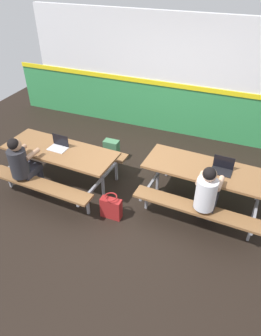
{
  "coord_description": "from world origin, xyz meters",
  "views": [
    {
      "loc": [
        1.58,
        -3.87,
        3.58
      ],
      "look_at": [
        0.0,
        0.04,
        0.55
      ],
      "focal_mm": 32.83,
      "sensor_mm": 36.0,
      "label": 1
    }
  ],
  "objects_px": {
    "student_further": "(207,193)",
    "backpack_dark": "(112,150)",
    "laptop_silver": "(59,146)",
    "picnic_table_right": "(207,177)",
    "tote_bag_bright": "(111,208)",
    "student_nearer": "(22,163)",
    "laptop_dark": "(222,168)",
    "picnic_table_left": "(61,157)"
  },
  "relations": [
    {
      "from": "backpack_dark",
      "to": "picnic_table_right",
      "type": "bearing_deg",
      "value": -18.56
    },
    {
      "from": "laptop_dark",
      "to": "backpack_dark",
      "type": "distance_m",
      "value": 2.38
    },
    {
      "from": "picnic_table_left",
      "to": "picnic_table_right",
      "type": "relative_size",
      "value": 1.0
    },
    {
      "from": "student_further",
      "to": "picnic_table_right",
      "type": "bearing_deg",
      "value": 98.72
    },
    {
      "from": "backpack_dark",
      "to": "tote_bag_bright",
      "type": "bearing_deg",
      "value": -65.58
    },
    {
      "from": "backpack_dark",
      "to": "tote_bag_bright",
      "type": "relative_size",
      "value": 1.02
    },
    {
      "from": "student_nearer",
      "to": "picnic_table_left",
      "type": "bearing_deg",
      "value": 54.97
    },
    {
      "from": "picnic_table_left",
      "to": "laptop_silver",
      "type": "bearing_deg",
      "value": 132.41
    },
    {
      "from": "laptop_silver",
      "to": "picnic_table_left",
      "type": "bearing_deg",
      "value": -47.59
    },
    {
      "from": "backpack_dark",
      "to": "tote_bag_bright",
      "type": "height_order",
      "value": "backpack_dark"
    },
    {
      "from": "student_nearer",
      "to": "laptop_dark",
      "type": "xyz_separation_m",
      "value": [
        3.08,
        0.95,
        0.08
      ]
    },
    {
      "from": "laptop_silver",
      "to": "backpack_dark",
      "type": "height_order",
      "value": "laptop_silver"
    },
    {
      "from": "student_nearer",
      "to": "student_further",
      "type": "relative_size",
      "value": 1.0
    },
    {
      "from": "picnic_table_left",
      "to": "student_nearer",
      "type": "height_order",
      "value": "student_nearer"
    },
    {
      "from": "laptop_dark",
      "to": "backpack_dark",
      "type": "bearing_deg",
      "value": 163.67
    },
    {
      "from": "laptop_silver",
      "to": "tote_bag_bright",
      "type": "distance_m",
      "value": 1.45
    },
    {
      "from": "student_nearer",
      "to": "backpack_dark",
      "type": "xyz_separation_m",
      "value": [
        0.86,
        1.6,
        -0.49
      ]
    },
    {
      "from": "picnic_table_right",
      "to": "tote_bag_bright",
      "type": "height_order",
      "value": "picnic_table_right"
    },
    {
      "from": "tote_bag_bright",
      "to": "student_nearer",
      "type": "bearing_deg",
      "value": -177.6
    },
    {
      "from": "student_further",
      "to": "laptop_silver",
      "type": "height_order",
      "value": "student_further"
    },
    {
      "from": "student_further",
      "to": "laptop_silver",
      "type": "distance_m",
      "value": 2.63
    },
    {
      "from": "student_further",
      "to": "backpack_dark",
      "type": "relative_size",
      "value": 2.74
    },
    {
      "from": "picnic_table_left",
      "to": "tote_bag_bright",
      "type": "xyz_separation_m",
      "value": [
        1.18,
        -0.47,
        -0.38
      ]
    },
    {
      "from": "student_further",
      "to": "student_nearer",
      "type": "bearing_deg",
      "value": -173.0
    },
    {
      "from": "picnic_table_right",
      "to": "backpack_dark",
      "type": "bearing_deg",
      "value": 161.44
    },
    {
      "from": "student_further",
      "to": "backpack_dark",
      "type": "distance_m",
      "value": 2.48
    },
    {
      "from": "laptop_dark",
      "to": "tote_bag_bright",
      "type": "relative_size",
      "value": 0.77
    },
    {
      "from": "picnic_table_right",
      "to": "student_further",
      "type": "relative_size",
      "value": 1.7
    },
    {
      "from": "backpack_dark",
      "to": "laptop_silver",
      "type": "bearing_deg",
      "value": -116.84
    },
    {
      "from": "laptop_silver",
      "to": "laptop_dark",
      "type": "height_order",
      "value": "same"
    },
    {
      "from": "laptop_silver",
      "to": "backpack_dark",
      "type": "bearing_deg",
      "value": 63.16
    },
    {
      "from": "laptop_silver",
      "to": "picnic_table_right",
      "type": "bearing_deg",
      "value": 7.86
    },
    {
      "from": "picnic_table_right",
      "to": "laptop_silver",
      "type": "height_order",
      "value": "laptop_silver"
    },
    {
      "from": "picnic_table_left",
      "to": "picnic_table_right",
      "type": "distance_m",
      "value": 2.52
    },
    {
      "from": "student_further",
      "to": "backpack_dark",
      "type": "height_order",
      "value": "student_further"
    },
    {
      "from": "laptop_silver",
      "to": "tote_bag_bright",
      "type": "relative_size",
      "value": 0.77
    },
    {
      "from": "student_nearer",
      "to": "tote_bag_bright",
      "type": "xyz_separation_m",
      "value": [
        1.56,
        0.07,
        -0.51
      ]
    },
    {
      "from": "picnic_table_right",
      "to": "laptop_dark",
      "type": "distance_m",
      "value": 0.3
    },
    {
      "from": "picnic_table_right",
      "to": "laptop_dark",
      "type": "xyz_separation_m",
      "value": [
        0.21,
        0.03,
        0.21
      ]
    },
    {
      "from": "laptop_silver",
      "to": "backpack_dark",
      "type": "relative_size",
      "value": 0.75
    },
    {
      "from": "picnic_table_left",
      "to": "backpack_dark",
      "type": "relative_size",
      "value": 4.68
    },
    {
      "from": "laptop_silver",
      "to": "laptop_dark",
      "type": "xyz_separation_m",
      "value": [
        2.74,
        0.38,
        0.0
      ]
    }
  ]
}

